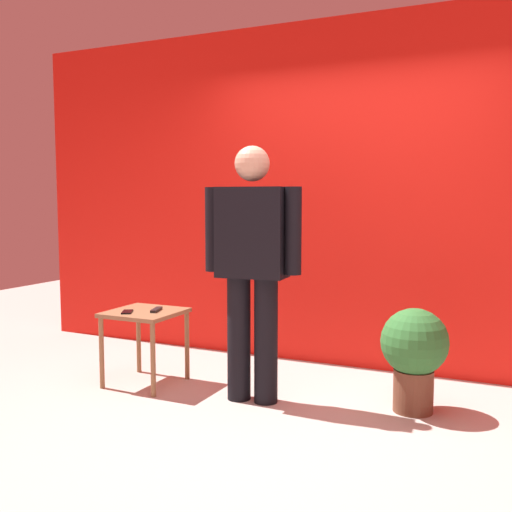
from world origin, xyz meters
TOP-DOWN VIEW (x-y plane):
  - ground_plane at (0.00, 0.00)m, footprint 12.00×12.00m
  - back_wall_red at (0.00, 1.52)m, footprint 6.31×0.12m
  - standing_person at (-0.40, 0.36)m, footprint 0.69×0.28m
  - side_table at (-1.29, 0.36)m, footprint 0.51×0.51m
  - cell_phone at (-1.37, 0.25)m, footprint 0.13×0.16m
  - tv_remote at (-1.21, 0.39)m, footprint 0.09×0.18m
  - potted_plant at (0.65, 0.62)m, footprint 0.44×0.44m

SIDE VIEW (x-z plane):
  - ground_plane at x=0.00m, z-range 0.00..0.00m
  - potted_plant at x=0.65m, z-range 0.06..0.75m
  - side_table at x=-1.29m, z-range 0.19..0.75m
  - cell_phone at x=-1.37m, z-range 0.56..0.57m
  - tv_remote at x=-1.21m, z-range 0.56..0.58m
  - standing_person at x=-0.40m, z-range 0.11..1.85m
  - back_wall_red at x=0.00m, z-range 0.00..2.85m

